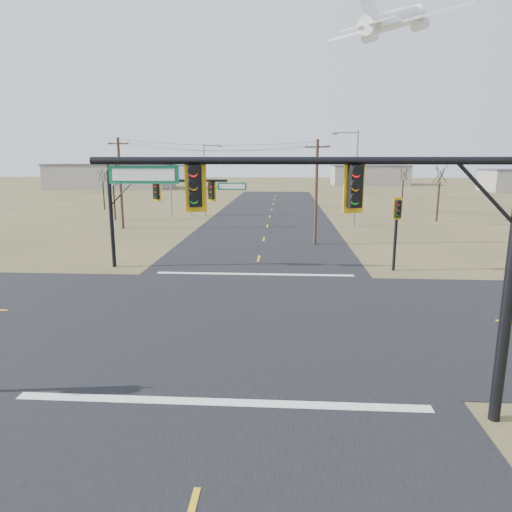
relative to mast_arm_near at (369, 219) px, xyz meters
The scene contains 20 objects.
ground 10.31m from the mast_arm_near, 116.28° to the left, with size 320.00×320.00×0.00m, color brown.
road_ew 10.30m from the mast_arm_near, 116.28° to the left, with size 160.00×14.00×0.02m, color black.
road_ns 10.30m from the mast_arm_near, 116.28° to the left, with size 14.00×160.00×0.02m, color black.
stop_bar_near 6.65m from the mast_arm_near, behind, with size 12.00×0.40×0.01m, color silver.
stop_bar_far 16.74m from the mast_arm_near, 104.19° to the left, with size 12.00×0.40×0.01m, color silver.
mast_arm_near is the anchor object (origin of this frame).
mast_arm_far 19.63m from the mast_arm_near, 120.45° to the left, with size 8.82×0.53×6.19m.
pedestal_signal_ne 17.66m from the mast_arm_near, 74.05° to the left, with size 0.63×0.54×4.62m.
utility_pole_near 25.80m from the mast_arm_near, 89.03° to the left, with size 2.03×0.61×8.44m.
utility_pole_far 38.02m from the mast_arm_near, 118.94° to the left, with size 2.19×0.45×8.98m.
highway_sign 46.67m from the mast_arm_near, 108.56° to the left, with size 3.23×0.86×6.20m.
streetlight_a 36.66m from the mast_arm_near, 82.22° to the left, with size 2.71×0.32×9.71m.
streetlight_c 46.14m from the mast_arm_near, 104.78° to the left, with size 2.43×0.30×8.69m.
bare_tree_a 45.39m from the mast_arm_near, 118.50° to the left, with size 2.86×2.86×6.22m.
bare_tree_b 57.15m from the mast_arm_near, 118.28° to the left, with size 2.93×2.93×5.98m.
bare_tree_c 43.64m from the mast_arm_near, 69.77° to the left, with size 3.58×3.58×6.85m.
bare_tree_d 51.66m from the mast_arm_near, 75.01° to the left, with size 2.92×2.92×6.41m.
warehouse_left 107.29m from the mast_arm_near, 114.15° to the left, with size 28.00×14.00×5.50m, color gray.
warehouse_mid 119.78m from the mast_arm_near, 79.84° to the left, with size 20.00×12.00×5.00m, color gray.
jet_airliner 91.99m from the mast_arm_near, 77.75° to the left, with size 30.17×30.08×15.09m.
Camera 1 is at (1.77, -19.38, 6.88)m, focal length 32.00 mm.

